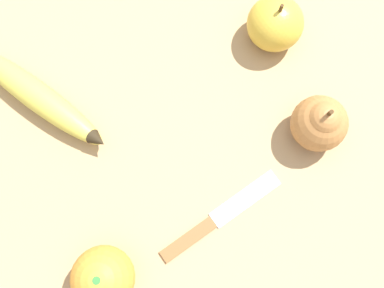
% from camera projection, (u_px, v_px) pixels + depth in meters
% --- Properties ---
extents(ground_plane, '(3.00, 3.00, 0.00)m').
position_uv_depth(ground_plane, '(172.00, 153.00, 0.58)').
color(ground_plane, tan).
extents(banana, '(0.23, 0.05, 0.04)m').
position_uv_depth(banana, '(38.00, 97.00, 0.58)').
color(banana, '#DBCC4C').
rests_on(banana, ground_plane).
extents(orange, '(0.07, 0.07, 0.07)m').
position_uv_depth(orange, '(103.00, 278.00, 0.51)').
color(orange, orange).
rests_on(orange, ground_plane).
extents(pear, '(0.07, 0.07, 0.09)m').
position_uv_depth(pear, '(320.00, 123.00, 0.55)').
color(pear, '#B2753D').
rests_on(pear, ground_plane).
extents(apple, '(0.07, 0.07, 0.08)m').
position_uv_depth(apple, '(276.00, 24.00, 0.58)').
color(apple, gold).
rests_on(apple, ground_plane).
extents(paring_knife, '(0.07, 0.17, 0.01)m').
position_uv_depth(paring_knife, '(216.00, 219.00, 0.56)').
color(paring_knife, silver).
rests_on(paring_knife, ground_plane).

